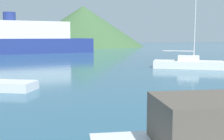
# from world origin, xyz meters

# --- Properties ---
(sailboat_inner) EXTENTS (6.40, 5.31, 7.50)m
(sailboat_inner) POSITION_xyz_m (10.21, 22.17, 0.46)
(sailboat_inner) COLOR white
(sailboat_inner) RESTS_ON ground_plane
(ferry_distant) EXTENTS (28.79, 11.12, 7.14)m
(ferry_distant) POSITION_xyz_m (-5.07, 53.00, 2.44)
(ferry_distant) COLOR navy
(ferry_distant) RESTS_ON ground_plane
(hill_central) EXTENTS (35.50, 35.50, 11.68)m
(hill_central) POSITION_xyz_m (15.33, 80.87, 5.84)
(hill_central) COLOR #3D6038
(hill_central) RESTS_ON ground_plane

